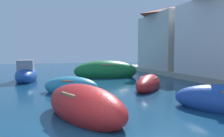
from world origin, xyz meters
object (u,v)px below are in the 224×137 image
object	(u,v)px
moored_boat_3	(149,84)
moored_boat_1	(27,74)
moored_boat_5	(84,106)
moored_boat_4	(106,71)
waterfront_building_annex	(173,37)
moored_boat_8	(71,87)

from	to	relation	value
moored_boat_3	moored_boat_1	bearing A→B (deg)	92.04
moored_boat_3	moored_boat_5	world-z (taller)	moored_boat_5
moored_boat_1	moored_boat_4	world-z (taller)	moored_boat_1
moored_boat_1	moored_boat_5	distance (m)	10.80
moored_boat_1	moored_boat_3	world-z (taller)	moored_boat_1
waterfront_building_annex	moored_boat_3	bearing A→B (deg)	-133.15
moored_boat_3	moored_boat_4	size ratio (longest dim) A/B	0.61
moored_boat_3	moored_boat_8	distance (m)	4.77
waterfront_building_annex	moored_boat_1	bearing A→B (deg)	-172.91
moored_boat_3	waterfront_building_annex	xyz separation A→B (m)	(7.72, 8.24, 3.71)
moored_boat_3	waterfront_building_annex	size ratio (longest dim) A/B	0.54
moored_boat_3	moored_boat_8	bearing A→B (deg)	128.07
moored_boat_1	moored_boat_4	xyz separation A→B (m)	(6.76, 0.20, 0.03)
moored_boat_4	moored_boat_8	xyz separation A→B (m)	(-3.94, -6.21, -0.22)
moored_boat_8	moored_boat_5	bearing A→B (deg)	-61.49
moored_boat_5	moored_boat_8	size ratio (longest dim) A/B	1.27
moored_boat_5	moored_boat_3	bearing A→B (deg)	107.11
waterfront_building_annex	moored_boat_8	bearing A→B (deg)	-147.61
moored_boat_4	waterfront_building_annex	distance (m)	9.38
moored_boat_1	moored_boat_4	bearing A→B (deg)	-87.87
moored_boat_8	waterfront_building_annex	xyz separation A→B (m)	(12.48, 7.92, 3.69)
moored_boat_4	waterfront_building_annex	xyz separation A→B (m)	(8.54, 1.71, 3.47)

